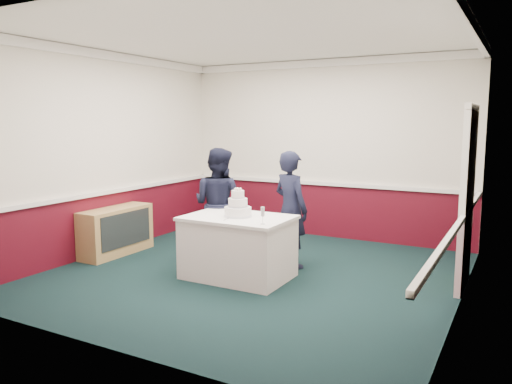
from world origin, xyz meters
The scene contains 9 objects.
ground centered at (0.00, 0.00, 0.00)m, with size 5.00×5.00×0.00m, color black.
room_shell centered at (0.08, 0.61, 1.97)m, with size 5.00×5.00×3.00m.
sideboard centered at (-2.28, -0.11, 0.35)m, with size 0.41×1.20×0.70m.
cake_table centered at (-0.10, -0.21, 0.40)m, with size 1.32×0.92×0.79m.
wedding_cake centered at (-0.10, -0.21, 0.90)m, with size 0.35×0.35×0.36m.
cake_knife centered at (-0.13, -0.41, 0.79)m, with size 0.01×0.22×0.01m, color silver.
champagne_flute centered at (0.40, -0.49, 0.93)m, with size 0.05×0.05×0.21m.
person_man centered at (-0.77, 0.37, 0.80)m, with size 0.78×0.61×1.61m, color black.
person_woman centered at (0.28, 0.56, 0.79)m, with size 0.58×0.38×1.59m, color black.
Camera 1 is at (3.04, -5.51, 1.98)m, focal length 35.00 mm.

